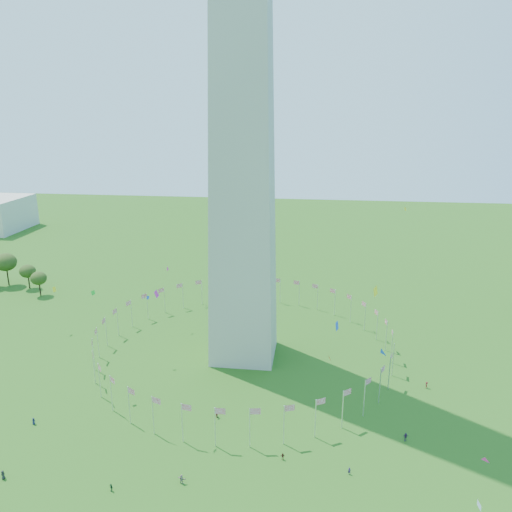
% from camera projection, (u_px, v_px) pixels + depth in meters
% --- Properties ---
extents(ground, '(600.00, 600.00, 0.00)m').
position_uv_depth(ground, '(205.00, 481.00, 91.89)').
color(ground, '#1F4E12').
rests_on(ground, ground).
extents(washington_monument, '(16.80, 16.80, 169.00)m').
position_uv_depth(washington_monument, '(242.00, 25.00, 115.36)').
color(washington_monument, '#B5AFA1').
rests_on(washington_monument, ground).
extents(flag_ring, '(80.24, 80.24, 9.00)m').
position_uv_depth(flag_ring, '(244.00, 339.00, 138.17)').
color(flag_ring, silver).
rests_on(flag_ring, ground).
extents(crowd, '(90.96, 73.89, 1.91)m').
position_uv_depth(crowd, '(241.00, 481.00, 90.87)').
color(crowd, '#391A4E').
rests_on(crowd, ground).
extents(kites_aloft, '(107.83, 79.53, 32.09)m').
position_uv_depth(kites_aloft, '(274.00, 324.00, 112.72)').
color(kites_aloft, blue).
rests_on(kites_aloft, ground).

